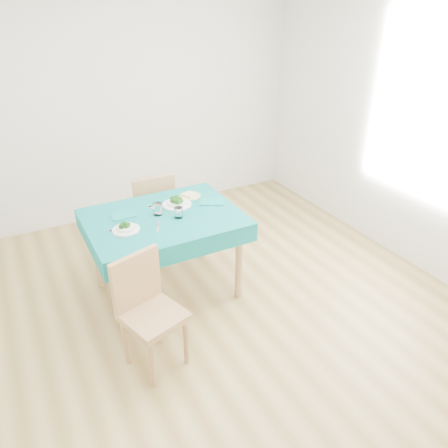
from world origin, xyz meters
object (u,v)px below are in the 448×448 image
table (166,255)px  chair_far (150,203)px  bowl_far (177,201)px  chair_near (153,311)px  side_plate (190,196)px  bowl_near (126,227)px

table → chair_far: (0.15, 0.80, 0.13)m
bowl_far → chair_near: bearing=-122.2°
side_plate → table: bearing=-144.4°
chair_near → bowl_far: size_ratio=3.78×
chair_far → bowl_far: (0.03, -0.66, 0.29)m
chair_near → chair_far: (0.54, 1.56, 0.04)m
chair_far → bowl_near: 1.05m
table → chair_near: bearing=-116.9°
chair_near → side_plate: chair_near is taller
table → side_plate: size_ratio=6.51×
bowl_far → side_plate: bowl_far is taller
table → bowl_far: size_ratio=4.93×
table → side_plate: bearing=35.6°
chair_near → chair_far: bearing=53.8°
chair_near → bowl_far: bearing=40.6°
table → bowl_far: bowl_far is taller
side_plate → bowl_far: bearing=-146.8°
table → side_plate: side_plate is taller
bowl_far → side_plate: size_ratio=1.32×
bowl_near → chair_far: bearing=61.2°
table → chair_near: chair_near is taller
chair_near → bowl_near: 0.75m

